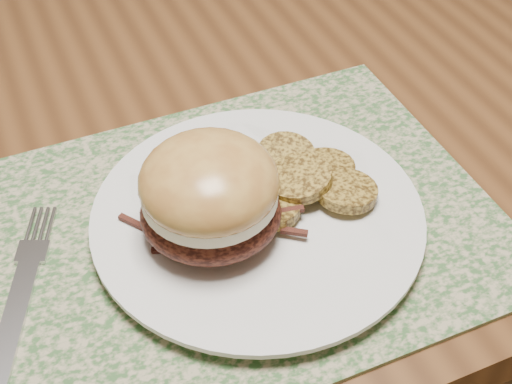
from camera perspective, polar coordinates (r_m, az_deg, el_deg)
dining_table at (r=0.83m, az=-14.39°, el=3.44°), size 1.50×0.90×0.75m
placemat at (r=0.60m, az=-2.30°, el=-3.01°), size 0.45×0.33×0.00m
dinner_plate at (r=0.59m, az=0.13°, el=-2.12°), size 0.26×0.26×0.02m
pork_sandwich at (r=0.54m, az=-3.72°, el=-0.24°), size 0.14×0.14×0.08m
roasted_potatoes at (r=0.60m, az=3.17°, el=0.96°), size 0.14×0.13×0.03m
fork at (r=0.57m, az=-18.51°, el=-8.58°), size 0.10×0.20×0.00m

